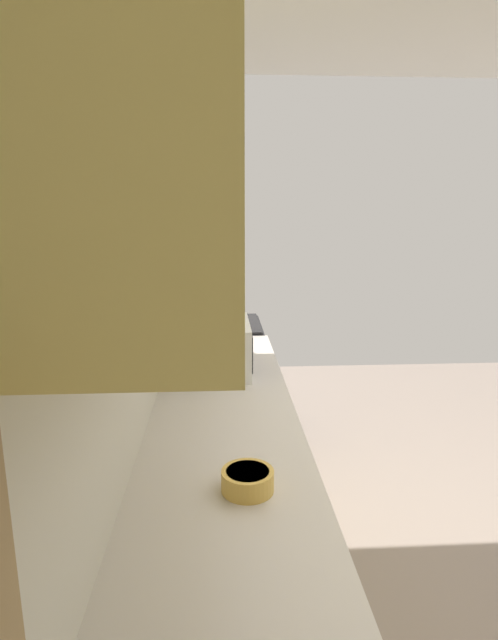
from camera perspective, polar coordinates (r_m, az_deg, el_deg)
name	(u,v)px	position (r m, az deg, el deg)	size (l,w,h in m)	color
ground_plane	(471,595)	(2.81, 24.24, -26.92)	(6.82, 6.82, 0.00)	gray
wall_back	(127,308)	(1.95, -13.91, 1.33)	(4.38, 0.12, 2.74)	beige
counter_run	(225,582)	(1.99, -2.83, -27.89)	(3.51, 0.63, 0.89)	#E1D072
upper_cabinets	(171,161)	(1.52, -8.93, 17.68)	(2.01, 0.33, 0.66)	#E2CF70
oven_range	(222,380)	(3.81, -3.18, -6.92)	(0.66, 0.61, 1.07)	black
microwave	(218,346)	(2.64, -3.58, -3.04)	(0.48, 0.34, 0.27)	white
bowl	(248,479)	(1.59, -0.16, -17.88)	(0.16, 0.16, 0.07)	gold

